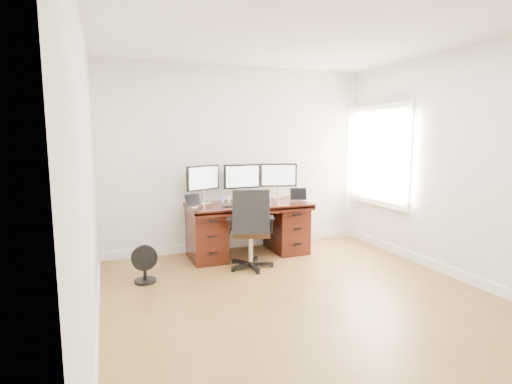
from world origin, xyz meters
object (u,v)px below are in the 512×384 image
object	(u,v)px
office_chair	(251,243)
keyboard	(257,205)
floor_fan	(145,265)
desk	(248,227)
monitor_center	(242,178)

from	to	relation	value
office_chair	keyboard	world-z (taller)	office_chair
floor_fan	keyboard	size ratio (longest dim) A/B	1.53
desk	floor_fan	xyz separation A→B (m)	(-1.49, -0.62, -0.19)
desk	floor_fan	bearing A→B (deg)	-157.46
desk	monitor_center	world-z (taller)	monitor_center
desk	floor_fan	size ratio (longest dim) A/B	3.90
desk	office_chair	world-z (taller)	office_chair
desk	office_chair	distance (m)	0.63
office_chair	floor_fan	size ratio (longest dim) A/B	2.38
office_chair	floor_fan	bearing A→B (deg)	-161.25
floor_fan	keyboard	bearing A→B (deg)	12.12
desk	monitor_center	xyz separation A→B (m)	(0.00, 0.24, 0.68)
floor_fan	keyboard	distance (m)	1.69
monitor_center	desk	bearing A→B (deg)	-92.13
desk	keyboard	distance (m)	0.42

